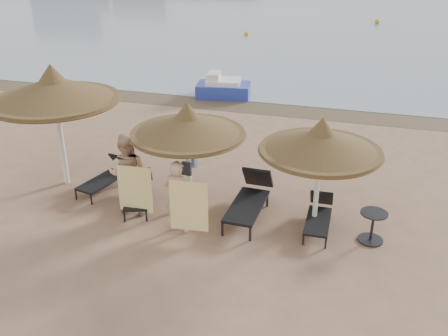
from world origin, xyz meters
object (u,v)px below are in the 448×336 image
at_px(lounger_far_left, 108,175).
at_px(person_right, 177,191).
at_px(side_table, 372,228).
at_px(palapa_left, 54,90).
at_px(pedal_boat, 223,88).
at_px(palapa_right, 321,142).
at_px(lounger_near_right, 250,198).
at_px(lounger_far_right, 319,214).
at_px(lounger_near_left, 139,190).
at_px(person_left, 127,167).
at_px(palapa_center, 188,125).

xyz_separation_m(lounger_far_left, person_right, (2.57, -1.50, 0.67)).
xyz_separation_m(side_table, person_right, (-4.21, -0.79, 0.68)).
height_order(palapa_left, pedal_boat, palapa_left).
xyz_separation_m(palapa_right, lounger_far_left, (-5.50, 0.47, -1.78)).
bearing_deg(lounger_far_left, lounger_near_right, 9.26).
bearing_deg(lounger_far_right, lounger_near_left, -179.50).
bearing_deg(side_table, person_right, -169.44).
xyz_separation_m(lounger_near_left, pedal_boat, (-0.50, 9.25, 0.03)).
xyz_separation_m(palapa_left, person_left, (2.32, -0.89, -1.43)).
xyz_separation_m(lounger_near_right, person_right, (-1.37, -1.21, 0.58)).
relative_size(palapa_left, lounger_near_right, 1.52).
xyz_separation_m(palapa_right, side_table, (1.28, -0.24, -1.79)).
distance_m(lounger_far_left, person_right, 3.05).
xyz_separation_m(palapa_left, lounger_far_right, (6.82, -0.36, -2.28)).
height_order(palapa_center, pedal_boat, palapa_center).
bearing_deg(person_left, lounger_far_left, -48.98).
distance_m(lounger_near_right, side_table, 2.87).
bearing_deg(person_left, lounger_far_right, 179.12).
bearing_deg(person_left, lounger_near_right, -174.21).
height_order(side_table, person_right, person_right).
bearing_deg(lounger_far_right, palapa_right, -157.49).
distance_m(palapa_left, lounger_far_left, 2.56).
bearing_deg(lounger_near_right, person_left, -164.56).
xyz_separation_m(lounger_far_left, pedal_boat, (0.64, 8.71, 0.02)).
distance_m(lounger_far_right, pedal_boat, 10.40).
bearing_deg(person_left, pedal_boat, -94.95).
relative_size(palapa_left, lounger_near_left, 1.83).
xyz_separation_m(palapa_center, person_left, (-1.34, -0.59, -0.98)).
bearing_deg(lounger_far_right, pedal_boat, 117.67).
height_order(lounger_near_right, side_table, lounger_near_right).
bearing_deg(palapa_center, side_table, -4.43).
height_order(palapa_center, person_left, palapa_center).
bearing_deg(palapa_right, lounger_far_left, 175.09).
relative_size(palapa_center, lounger_near_left, 1.51).
height_order(person_left, person_right, person_left).
bearing_deg(palapa_right, lounger_far_right, 23.32).
bearing_deg(palapa_center, lounger_near_right, 3.33).
height_order(lounger_far_left, person_right, person_right).
xyz_separation_m(lounger_far_right, person_right, (-3.03, -1.07, 0.69)).
xyz_separation_m(lounger_near_right, lounger_far_right, (1.66, -0.14, -0.11)).
distance_m(palapa_center, lounger_near_left, 2.23).
bearing_deg(lounger_far_left, palapa_center, 4.69).
bearing_deg(person_right, pedal_boat, -76.06).
bearing_deg(person_left, palapa_center, -163.80).
height_order(palapa_center, side_table, palapa_center).
xyz_separation_m(side_table, person_left, (-5.68, -0.26, 0.83)).
xyz_separation_m(palapa_left, palapa_center, (3.66, -0.30, -0.45)).
bearing_deg(person_left, side_table, 174.91).
relative_size(lounger_near_left, person_left, 0.77).
bearing_deg(pedal_boat, side_table, -65.48).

